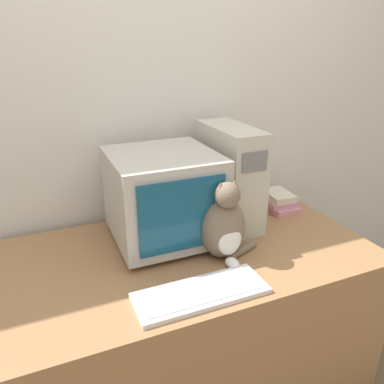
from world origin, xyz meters
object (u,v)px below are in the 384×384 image
(computer_tower, at_px, (230,176))
(cat, at_px, (224,226))
(book_stack, at_px, (279,201))
(pen, at_px, (177,289))
(crt_monitor, at_px, (164,196))
(keyboard, at_px, (201,293))

(computer_tower, bearing_deg, cat, -121.40)
(cat, xyz_separation_m, book_stack, (0.50, 0.31, -0.10))
(pen, bearing_deg, cat, 27.20)
(pen, bearing_deg, crt_monitor, 77.07)
(crt_monitor, bearing_deg, pen, -102.93)
(keyboard, relative_size, pen, 3.34)
(book_stack, bearing_deg, crt_monitor, -174.42)
(crt_monitor, xyz_separation_m, pen, (-0.09, -0.38, -0.20))
(pen, bearing_deg, book_stack, 30.48)
(crt_monitor, height_order, computer_tower, computer_tower)
(crt_monitor, bearing_deg, cat, -54.91)
(cat, bearing_deg, pen, -151.42)
(keyboard, height_order, pen, keyboard)
(computer_tower, height_order, keyboard, computer_tower)
(computer_tower, bearing_deg, book_stack, 3.10)
(crt_monitor, xyz_separation_m, keyboard, (-0.02, -0.44, -0.20))
(keyboard, distance_m, pen, 0.09)
(crt_monitor, bearing_deg, keyboard, -92.49)
(crt_monitor, distance_m, cat, 0.31)
(computer_tower, height_order, book_stack, computer_tower)
(computer_tower, bearing_deg, keyboard, -127.11)
(computer_tower, relative_size, book_stack, 2.37)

